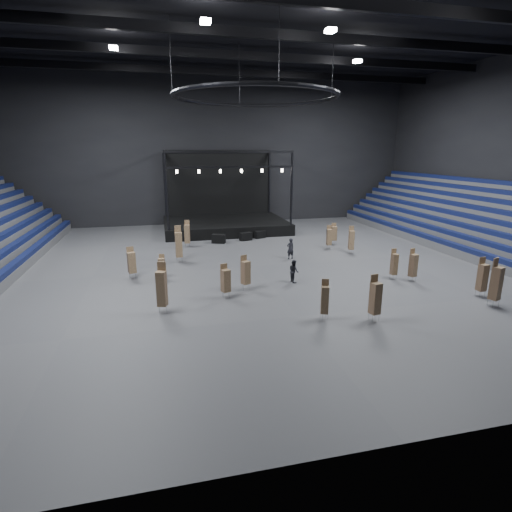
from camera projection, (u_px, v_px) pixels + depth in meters
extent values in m
plane|color=#424245|center=(255.00, 266.00, 32.64)|extent=(50.00, 50.00, 0.00)
cube|color=black|center=(255.00, 20.00, 28.01)|extent=(50.00, 42.00, 0.20)
cube|color=black|center=(217.00, 152.00, 50.06)|extent=(50.00, 0.20, 18.00)
cube|color=black|center=(438.00, 158.00, 10.59)|extent=(50.00, 0.20, 18.00)
cube|color=#0C1237|center=(8.00, 270.00, 28.33)|extent=(0.59, 40.00, 0.40)
cube|color=#515153|center=(477.00, 247.00, 37.35)|extent=(7.20, 40.00, 0.75)
cube|color=#0C1237|center=(448.00, 243.00, 36.46)|extent=(0.59, 40.00, 0.40)
cube|color=#515153|center=(482.00, 243.00, 37.35)|extent=(6.30, 40.00, 1.50)
cube|color=#0C1237|center=(457.00, 235.00, 36.47)|extent=(0.59, 40.00, 0.40)
cube|color=#515153|center=(487.00, 239.00, 37.36)|extent=(5.40, 40.00, 2.25)
cube|color=#0C1237|center=(467.00, 226.00, 36.48)|extent=(0.59, 40.00, 0.40)
cube|color=#515153|center=(491.00, 235.00, 37.36)|extent=(4.50, 40.00, 3.00)
cube|color=#0C1237|center=(476.00, 218.00, 36.49)|extent=(0.59, 40.00, 0.40)
cube|color=#515153|center=(496.00, 231.00, 37.37)|extent=(3.60, 40.00, 3.75)
cube|color=#0C1237|center=(486.00, 209.00, 36.50)|extent=(0.59, 40.00, 0.40)
cube|color=#515153|center=(501.00, 227.00, 37.37)|extent=(2.70, 40.00, 4.50)
cube|color=#0C1237|center=(495.00, 201.00, 36.51)|extent=(0.59, 40.00, 0.40)
cube|color=#515153|center=(505.00, 222.00, 37.38)|extent=(1.80, 40.00, 5.25)
cube|color=#0C1237|center=(505.00, 192.00, 36.52)|extent=(0.59, 40.00, 0.40)
cube|color=#515153|center=(510.00, 218.00, 37.38)|extent=(0.90, 40.00, 6.00)
cube|color=black|center=(225.00, 225.00, 47.06)|extent=(14.00, 10.00, 1.20)
cube|color=black|center=(218.00, 183.00, 50.38)|extent=(13.30, 0.30, 8.00)
cylinder|color=black|center=(167.00, 192.00, 40.09)|extent=(0.24, 0.24, 7.80)
cylinder|color=black|center=(165.00, 185.00, 48.74)|extent=(0.24, 0.24, 7.80)
cylinder|color=black|center=(292.00, 189.00, 43.06)|extent=(0.24, 0.24, 7.80)
cylinder|color=black|center=(269.00, 183.00, 51.70)|extent=(0.24, 0.24, 7.80)
cube|color=black|center=(231.00, 152.00, 40.57)|extent=(13.40, 0.25, 0.25)
cube|color=black|center=(218.00, 152.00, 49.22)|extent=(13.40, 0.25, 0.25)
cube|color=black|center=(231.00, 167.00, 40.96)|extent=(13.40, 0.20, 0.20)
cylinder|color=white|center=(177.00, 172.00, 39.82)|extent=(0.24, 0.24, 0.35)
cylinder|color=white|center=(199.00, 171.00, 40.32)|extent=(0.24, 0.24, 0.35)
cylinder|color=white|center=(220.00, 171.00, 40.81)|extent=(0.24, 0.24, 0.35)
cylinder|color=white|center=(241.00, 171.00, 41.31)|extent=(0.24, 0.24, 0.35)
cylinder|color=white|center=(262.00, 171.00, 41.80)|extent=(0.24, 0.24, 0.35)
cylinder|color=white|center=(282.00, 170.00, 42.29)|extent=(0.24, 0.24, 0.35)
torus|color=black|center=(255.00, 96.00, 29.30)|extent=(12.30, 12.30, 0.30)
cylinder|color=black|center=(333.00, 63.00, 30.00)|extent=(0.04, 0.04, 5.00)
cylinder|color=black|center=(239.00, 74.00, 34.29)|extent=(0.04, 0.04, 5.00)
cylinder|color=black|center=(170.00, 55.00, 27.31)|extent=(0.04, 0.04, 5.00)
cylinder|color=black|center=(279.00, 37.00, 23.01)|extent=(0.04, 0.04, 5.00)
cube|color=black|center=(255.00, 33.00, 28.22)|extent=(49.00, 0.35, 0.70)
cube|color=black|center=(237.00, 55.00, 34.79)|extent=(49.00, 0.35, 0.70)
cube|color=black|center=(223.00, 72.00, 42.31)|extent=(49.00, 0.35, 0.70)
cube|color=white|center=(113.00, 48.00, 29.88)|extent=(0.60, 0.60, 0.25)
cube|color=white|center=(357.00, 61.00, 34.37)|extent=(0.60, 0.60, 0.25)
cube|color=white|center=(205.00, 21.00, 23.71)|extent=(0.60, 0.60, 0.25)
cube|color=white|center=(331.00, 30.00, 25.51)|extent=(0.60, 0.60, 0.25)
cube|color=black|center=(219.00, 239.00, 40.61)|extent=(1.52, 1.16, 0.91)
cube|color=black|center=(246.00, 237.00, 41.82)|extent=(1.36, 0.91, 0.83)
cube|color=black|center=(260.00, 235.00, 42.93)|extent=(1.29, 0.90, 0.78)
cylinder|color=silver|center=(372.00, 319.00, 21.96)|extent=(0.03, 0.03, 0.42)
cylinder|color=silver|center=(369.00, 316.00, 22.33)|extent=(0.03, 0.03, 0.42)
cylinder|color=silver|center=(379.00, 318.00, 22.05)|extent=(0.03, 0.03, 0.42)
cylinder|color=silver|center=(375.00, 315.00, 22.42)|extent=(0.03, 0.03, 0.42)
cube|color=#9A7C55|center=(375.00, 298.00, 21.91)|extent=(0.58, 0.58, 1.79)
cube|color=#9A7C55|center=(374.00, 283.00, 21.87)|extent=(0.48, 0.15, 0.98)
cylinder|color=silver|center=(333.00, 243.00, 39.93)|extent=(0.03, 0.03, 0.41)
cylinder|color=silver|center=(331.00, 242.00, 40.30)|extent=(0.03, 0.03, 0.41)
cylinder|color=silver|center=(336.00, 243.00, 40.02)|extent=(0.03, 0.03, 0.41)
cylinder|color=silver|center=(335.00, 242.00, 40.38)|extent=(0.03, 0.03, 0.41)
cube|color=#9A7C55|center=(334.00, 233.00, 39.92)|extent=(0.57, 0.57, 1.40)
cube|color=#9A7C55|center=(334.00, 227.00, 39.96)|extent=(0.48, 0.14, 0.77)
cylinder|color=silver|center=(392.00, 277.00, 29.17)|extent=(0.03, 0.03, 0.34)
cylinder|color=silver|center=(390.00, 276.00, 29.48)|extent=(0.03, 0.03, 0.34)
cylinder|color=silver|center=(396.00, 277.00, 29.24)|extent=(0.03, 0.03, 0.34)
cylinder|color=silver|center=(394.00, 276.00, 29.55)|extent=(0.03, 0.03, 0.34)
cube|color=#9A7C55|center=(394.00, 264.00, 29.11)|extent=(0.43, 0.43, 1.56)
cube|color=#9A7C55|center=(394.00, 254.00, 29.09)|extent=(0.40, 0.07, 0.86)
cylinder|color=silver|center=(322.00, 317.00, 22.22)|extent=(0.03, 0.03, 0.35)
cylinder|color=silver|center=(320.00, 315.00, 22.53)|extent=(0.03, 0.03, 0.35)
cylinder|color=silver|center=(328.00, 317.00, 22.30)|extent=(0.03, 0.03, 0.35)
cylinder|color=silver|center=(326.00, 314.00, 22.61)|extent=(0.03, 0.03, 0.35)
cube|color=#9A7C55|center=(325.00, 300.00, 22.17)|extent=(0.53, 0.53, 1.58)
cube|color=#9A7C55|center=(325.00, 286.00, 22.14)|extent=(0.40, 0.18, 0.87)
cylinder|color=silver|center=(480.00, 295.00, 25.63)|extent=(0.03, 0.03, 0.40)
cylinder|color=silver|center=(475.00, 293.00, 25.99)|extent=(0.03, 0.03, 0.40)
cylinder|color=silver|center=(485.00, 294.00, 25.72)|extent=(0.03, 0.03, 0.40)
cylinder|color=silver|center=(480.00, 292.00, 26.08)|extent=(0.03, 0.03, 0.40)
cube|color=#9A7C55|center=(482.00, 278.00, 25.58)|extent=(0.51, 0.51, 1.75)
cube|color=#9A7C55|center=(482.00, 264.00, 25.55)|extent=(0.46, 0.09, 0.97)
cylinder|color=silver|center=(223.00, 296.00, 25.39)|extent=(0.03, 0.03, 0.42)
cylinder|color=silver|center=(222.00, 294.00, 25.77)|extent=(0.03, 0.03, 0.42)
cylinder|color=silver|center=(229.00, 295.00, 25.48)|extent=(0.03, 0.03, 0.42)
cylinder|color=silver|center=(228.00, 293.00, 25.86)|extent=(0.03, 0.03, 0.42)
cube|color=#9A7C55|center=(226.00, 281.00, 25.38)|extent=(0.64, 0.64, 1.46)
cube|color=#9A7C55|center=(224.00, 270.00, 25.38)|extent=(0.47, 0.22, 0.80)
cylinder|color=silver|center=(411.00, 280.00, 28.63)|extent=(0.03, 0.03, 0.38)
cylinder|color=silver|center=(408.00, 278.00, 28.97)|extent=(0.03, 0.03, 0.38)
cylinder|color=silver|center=(416.00, 279.00, 28.71)|extent=(0.03, 0.03, 0.38)
cylinder|color=silver|center=(413.00, 278.00, 29.05)|extent=(0.03, 0.03, 0.38)
cube|color=#9A7C55|center=(413.00, 265.00, 28.58)|extent=(0.55, 0.55, 1.64)
cube|color=#9A7C55|center=(412.00, 254.00, 28.55)|extent=(0.43, 0.17, 0.90)
cylinder|color=silver|center=(159.00, 311.00, 23.03)|extent=(0.03, 0.03, 0.44)
cylinder|color=silver|center=(159.00, 308.00, 23.42)|extent=(0.03, 0.03, 0.44)
cylinder|color=silver|center=(167.00, 310.00, 23.12)|extent=(0.03, 0.03, 0.44)
cylinder|color=silver|center=(167.00, 307.00, 23.52)|extent=(0.03, 0.03, 0.44)
cube|color=#9A7C55|center=(162.00, 289.00, 22.95)|extent=(0.66, 0.66, 2.07)
cube|color=#9A7C55|center=(162.00, 271.00, 22.91)|extent=(0.50, 0.22, 1.14)
cylinder|color=silver|center=(328.00, 247.00, 38.15)|extent=(0.03, 0.03, 0.37)
cylinder|color=silver|center=(326.00, 246.00, 38.49)|extent=(0.03, 0.03, 0.37)
cylinder|color=silver|center=(331.00, 247.00, 38.23)|extent=(0.03, 0.03, 0.37)
cylinder|color=silver|center=(330.00, 246.00, 38.57)|extent=(0.03, 0.03, 0.37)
cube|color=#9A7C55|center=(329.00, 237.00, 38.11)|extent=(0.51, 0.51, 1.53)
cube|color=#9A7C55|center=(329.00, 229.00, 38.11)|extent=(0.43, 0.12, 0.84)
cylinder|color=silver|center=(130.00, 277.00, 29.22)|extent=(0.03, 0.03, 0.45)
cylinder|color=silver|center=(130.00, 275.00, 29.62)|extent=(0.03, 0.03, 0.45)
cylinder|color=silver|center=(136.00, 276.00, 29.32)|extent=(0.03, 0.03, 0.45)
cylinder|color=silver|center=(136.00, 274.00, 29.72)|extent=(0.03, 0.03, 0.45)
cube|color=#9A7C55|center=(132.00, 262.00, 29.21)|extent=(0.66, 0.66, 1.55)
cube|color=#9A7C55|center=(130.00, 252.00, 29.21)|extent=(0.51, 0.20, 0.85)
cylinder|color=silver|center=(493.00, 304.00, 23.97)|extent=(0.03, 0.03, 0.44)
cylinder|color=silver|center=(487.00, 302.00, 24.36)|extent=(0.03, 0.03, 0.44)
cylinder|color=silver|center=(499.00, 304.00, 24.06)|extent=(0.03, 0.03, 0.44)
cylinder|color=silver|center=(493.00, 301.00, 24.46)|extent=(0.03, 0.03, 0.44)
cube|color=#9A7C55|center=(496.00, 283.00, 23.89)|extent=(0.68, 0.68, 2.04)
cube|color=#9A7C55|center=(495.00, 267.00, 23.82)|extent=(0.50, 0.23, 1.12)
cylinder|color=silver|center=(177.00, 260.00, 33.53)|extent=(0.03, 0.03, 0.45)
cylinder|color=silver|center=(177.00, 259.00, 33.94)|extent=(0.03, 0.03, 0.45)
cylinder|color=silver|center=(182.00, 260.00, 33.63)|extent=(0.03, 0.03, 0.45)
cylinder|color=silver|center=(182.00, 259.00, 34.03)|extent=(0.03, 0.03, 0.45)
cube|color=#9A7C55|center=(179.00, 245.00, 33.45)|extent=(0.58, 0.58, 2.12)
cube|color=#9A7C55|center=(178.00, 232.00, 33.40)|extent=(0.53, 0.10, 1.17)
cylinder|color=silver|center=(243.00, 288.00, 26.89)|extent=(0.03, 0.03, 0.42)
cylinder|color=silver|center=(242.00, 286.00, 27.26)|extent=(0.03, 0.03, 0.42)
cylinder|color=silver|center=(249.00, 287.00, 26.98)|extent=(0.03, 0.03, 0.42)
cylinder|color=silver|center=(248.00, 285.00, 27.35)|extent=(0.03, 0.03, 0.42)
cube|color=#9A7C55|center=(246.00, 273.00, 26.86)|extent=(0.66, 0.66, 1.58)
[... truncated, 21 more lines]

